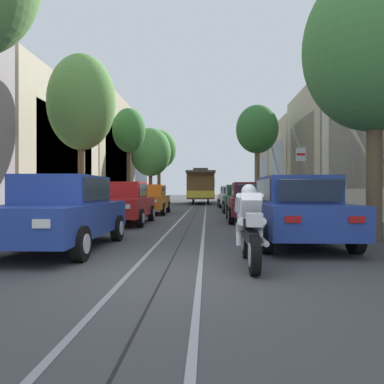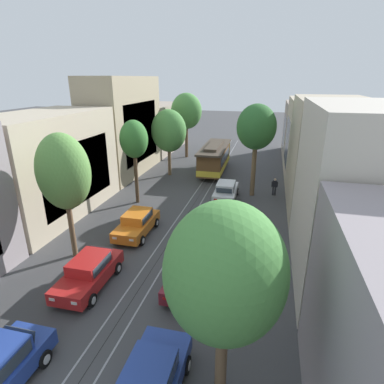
% 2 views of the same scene
% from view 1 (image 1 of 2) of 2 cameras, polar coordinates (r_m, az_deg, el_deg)
% --- Properties ---
extents(ground_plane, '(160.00, 160.00, 0.00)m').
position_cam_1_polar(ground_plane, '(24.47, 0.91, -2.72)').
color(ground_plane, '#424244').
extents(trolley_track_rails, '(1.14, 55.44, 0.01)m').
position_cam_1_polar(trolley_track_rails, '(27.21, 1.07, -2.42)').
color(trolley_track_rails, gray).
rests_on(trolley_track_rails, ground).
extents(building_facade_left, '(5.88, 47.14, 10.21)m').
position_cam_1_polar(building_facade_left, '(27.33, -20.83, 6.24)').
color(building_facade_left, gray).
rests_on(building_facade_left, ground).
extents(building_facade_right, '(5.74, 47.14, 8.98)m').
position_cam_1_polar(building_facade_right, '(28.21, 22.02, 5.86)').
color(building_facade_right, gray).
rests_on(building_facade_right, ground).
extents(parked_car_blue_near_left, '(2.02, 4.37, 1.58)m').
position_cam_1_polar(parked_car_blue_near_left, '(8.28, -19.74, -2.96)').
color(parked_car_blue_near_left, '#233D93').
rests_on(parked_car_blue_near_left, ground).
extents(parked_car_red_second_left, '(2.04, 4.38, 1.58)m').
position_cam_1_polar(parked_car_red_second_left, '(14.00, -10.73, -1.66)').
color(parked_car_red_second_left, red).
rests_on(parked_car_red_second_left, ground).
extents(parked_car_orange_mid_left, '(2.03, 4.37, 1.58)m').
position_cam_1_polar(parked_car_orange_mid_left, '(19.72, -6.66, -1.11)').
color(parked_car_orange_mid_left, orange).
rests_on(parked_car_orange_mid_left, ground).
extents(parked_car_blue_near_right, '(2.04, 4.38, 1.58)m').
position_cam_1_polar(parked_car_blue_near_right, '(8.84, 15.79, -2.76)').
color(parked_car_blue_near_right, '#233D93').
rests_on(parked_car_blue_near_right, ground).
extents(parked_car_maroon_second_right, '(2.05, 4.38, 1.58)m').
position_cam_1_polar(parked_car_maroon_second_right, '(14.92, 9.31, -1.54)').
color(parked_car_maroon_second_right, maroon).
rests_on(parked_car_maroon_second_right, ground).
extents(parked_car_green_mid_right, '(2.05, 4.38, 1.58)m').
position_cam_1_polar(parked_car_green_mid_right, '(21.02, 7.50, -1.03)').
color(parked_car_green_mid_right, '#1E6038').
rests_on(parked_car_green_mid_right, ground).
extents(parked_car_white_fourth_right, '(2.05, 4.38, 1.58)m').
position_cam_1_polar(parked_car_white_fourth_right, '(27.37, 6.19, -0.74)').
color(parked_car_white_fourth_right, silver).
rests_on(parked_car_white_fourth_right, ground).
extents(street_tree_kerb_left_second, '(3.04, 2.51, 7.37)m').
position_cam_1_polar(street_tree_kerb_left_second, '(17.41, -17.00, 13.25)').
color(street_tree_kerb_left_second, brown).
rests_on(street_tree_kerb_left_second, ground).
extents(street_tree_kerb_left_mid, '(2.27, 2.27, 6.95)m').
position_cam_1_polar(street_tree_kerb_left_mid, '(25.74, -9.89, 9.36)').
color(street_tree_kerb_left_mid, '#4C3826').
rests_on(street_tree_kerb_left_mid, ground).
extents(street_tree_kerb_left_fourth, '(3.74, 3.08, 7.03)m').
position_cam_1_polar(street_tree_kerb_left_fourth, '(33.77, -6.53, 6.22)').
color(street_tree_kerb_left_fourth, brown).
rests_on(street_tree_kerb_left_fourth, ground).
extents(street_tree_kerb_left_far, '(4.00, 3.27, 8.28)m').
position_cam_1_polar(street_tree_kerb_left_far, '(42.26, -5.22, 6.62)').
color(street_tree_kerb_left_far, brown).
rests_on(street_tree_kerb_left_far, ground).
extents(street_tree_kerb_right_near, '(3.53, 3.49, 7.01)m').
position_cam_1_polar(street_tree_kerb_right_near, '(10.87, 26.74, 19.54)').
color(street_tree_kerb_right_near, brown).
rests_on(street_tree_kerb_right_near, ground).
extents(street_tree_kerb_right_second, '(3.34, 3.33, 8.06)m').
position_cam_1_polar(street_tree_kerb_right_second, '(29.65, 10.20, 9.57)').
color(street_tree_kerb_right_second, brown).
rests_on(street_tree_kerb_right_second, ground).
extents(cable_car_trolley, '(2.70, 9.16, 3.28)m').
position_cam_1_polar(cable_car_trolley, '(35.04, 1.37, 0.89)').
color(cable_car_trolley, brown).
rests_on(cable_car_trolley, ground).
extents(motorcycle_with_rider, '(0.56, 1.99, 1.37)m').
position_cam_1_polar(motorcycle_with_rider, '(6.17, 9.07, -5.45)').
color(motorcycle_with_rider, black).
rests_on(motorcycle_with_rider, ground).
extents(pedestrian_on_left_pavement, '(0.55, 0.24, 1.60)m').
position_cam_1_polar(pedestrian_on_left_pavement, '(30.00, 13.77, -0.46)').
color(pedestrian_on_left_pavement, black).
rests_on(pedestrian_on_left_pavement, ground).
extents(street_sign_post, '(0.36, 0.07, 2.87)m').
position_cam_1_polar(street_sign_post, '(13.75, 16.72, 2.38)').
color(street_sign_post, slate).
rests_on(street_sign_post, ground).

